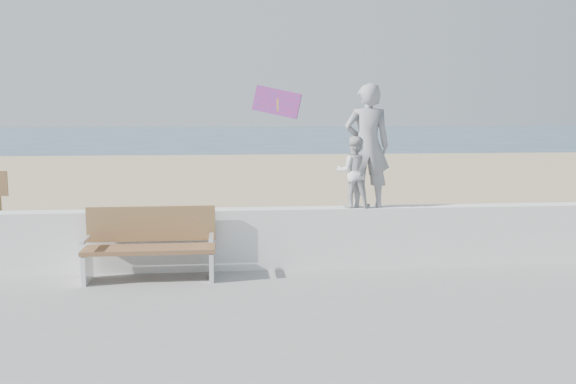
% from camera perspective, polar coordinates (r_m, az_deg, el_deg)
% --- Properties ---
extents(ground, '(220.00, 220.00, 0.00)m').
position_cam_1_polar(ground, '(7.40, -0.17, -12.25)').
color(ground, '#304D60').
rests_on(ground, ground).
extents(sand, '(90.00, 40.00, 0.08)m').
position_cam_1_polar(sand, '(16.14, -3.23, -1.36)').
color(sand, tan).
rests_on(sand, ground).
extents(seawall, '(30.00, 0.35, 0.90)m').
position_cam_1_polar(seawall, '(9.15, -1.37, -4.33)').
color(seawall, white).
rests_on(seawall, boardwalk).
extents(adult, '(0.71, 0.50, 1.85)m').
position_cam_1_polar(adult, '(9.19, 7.43, 4.29)').
color(adult, gray).
rests_on(adult, seawall).
extents(child, '(0.57, 0.48, 1.07)m').
position_cam_1_polar(child, '(9.18, 6.17, 1.89)').
color(child, '#BCBCBC').
rests_on(child, seawall).
extents(bench, '(1.80, 0.57, 1.00)m').
position_cam_1_polar(bench, '(8.74, -12.75, -4.68)').
color(bench, brown).
rests_on(bench, boardwalk).
extents(parafoil_kite, '(0.95, 0.41, 0.63)m').
position_cam_1_polar(parafoil_kite, '(11.42, -0.89, 8.37)').
color(parafoil_kite, red).
rests_on(parafoil_kite, ground).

